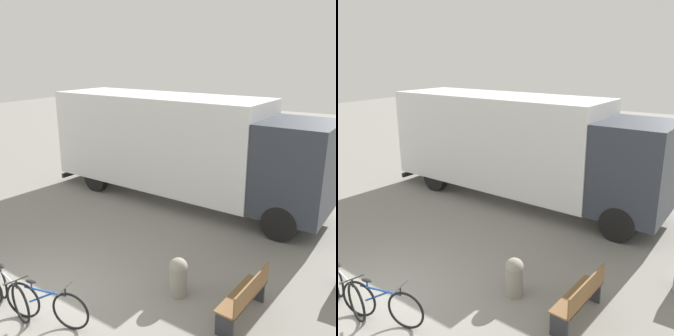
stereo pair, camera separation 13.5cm
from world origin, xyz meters
The scene contains 6 objects.
ground_plane centered at (0.00, 0.00, 0.00)m, with size 60.00×60.00×0.00m, color gray.
delivery_truck centered at (-0.46, 6.63, 1.90)m, with size 9.53×2.91×3.45m.
park_bench centered at (3.67, 1.93, 0.48)m, with size 0.52×1.44×0.88m.
bicycle_middle centered at (-0.24, -0.14, 0.39)m, with size 1.69×0.57×0.83m.
bicycle_far centered at (0.67, -0.06, 0.39)m, with size 1.70×0.53×0.83m.
bollard_near_bench centered at (2.25, 1.93, 0.44)m, with size 0.38×0.38×0.81m.
Camera 1 is at (5.53, -3.77, 4.65)m, focal length 40.00 mm.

